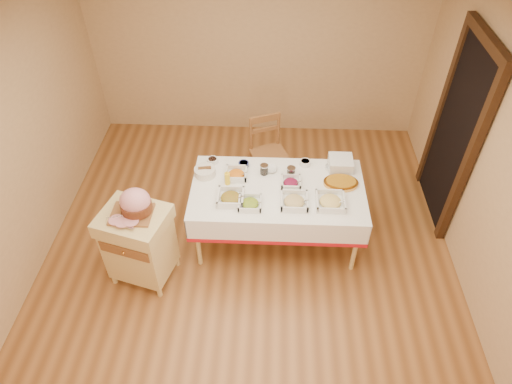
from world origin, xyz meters
TOP-DOWN VIEW (x-y plane):
  - room_shell at (0.00, 0.00)m, footprint 5.00×5.00m
  - doorway at (2.20, 0.90)m, footprint 0.09×1.10m
  - dining_table at (0.30, 0.30)m, footprint 1.82×1.02m
  - butcher_cart at (-1.08, -0.28)m, footprint 0.75×0.67m
  - dining_chair at (0.18, 1.27)m, footprint 0.54×0.53m
  - ham_on_board at (-1.04, -0.25)m, footprint 0.41×0.39m
  - serving_dish_a at (-0.18, 0.10)m, footprint 0.27×0.27m
  - serving_dish_b at (0.02, 0.03)m, footprint 0.23×0.23m
  - serving_dish_c at (0.47, 0.07)m, footprint 0.27×0.27m
  - serving_dish_d at (0.83, 0.09)m, footprint 0.29×0.29m
  - serving_dish_e at (-0.15, 0.47)m, footprint 0.24×0.23m
  - serving_dish_f at (0.44, 0.36)m, footprint 0.21×0.20m
  - small_bowl_left at (-0.43, 0.70)m, footprint 0.12×0.12m
  - small_bowl_mid at (-0.08, 0.65)m, footprint 0.11×0.11m
  - small_bowl_right at (0.60, 0.70)m, footprint 0.12×0.12m
  - bowl_white_imported at (0.21, 0.58)m, footprint 0.17×0.17m
  - bowl_small_imported at (0.89, 0.63)m, footprint 0.19×0.19m
  - preserve_jar_left at (0.15, 0.53)m, footprint 0.09×0.09m
  - preserve_jar_right at (0.44, 0.50)m, footprint 0.09×0.09m
  - mustard_bottle at (-0.23, 0.35)m, footprint 0.06×0.06m
  - bread_basket at (-0.49, 0.49)m, footprint 0.23×0.23m
  - plate_stack at (0.98, 0.66)m, footprint 0.26×0.26m
  - brass_platter at (0.96, 0.39)m, footprint 0.37×0.26m

SIDE VIEW (x-z plane):
  - dining_chair at x=0.18m, z-range 0.01..0.95m
  - butcher_cart at x=-1.08m, z-range 0.06..0.95m
  - dining_table at x=0.30m, z-range 0.22..0.98m
  - bowl_white_imported at x=0.21m, z-range 0.76..0.80m
  - brass_platter at x=0.96m, z-range 0.76..0.81m
  - bowl_small_imported at x=0.89m, z-range 0.76..0.81m
  - small_bowl_mid at x=-0.08m, z-range 0.76..0.81m
  - small_bowl_left at x=-0.43m, z-range 0.76..0.82m
  - serving_dish_b at x=0.02m, z-range 0.74..0.84m
  - serving_dish_f at x=0.44m, z-range 0.74..0.84m
  - small_bowl_right at x=0.60m, z-range 0.76..0.82m
  - serving_dish_e at x=-0.15m, z-range 0.74..0.85m
  - serving_dish_d at x=0.83m, z-range 0.74..0.85m
  - serving_dish_c at x=0.47m, z-range 0.74..0.85m
  - serving_dish_a at x=-0.18m, z-range 0.74..0.86m
  - bread_basket at x=-0.49m, z-range 0.75..0.85m
  - preserve_jar_left at x=0.15m, z-range 0.75..0.87m
  - preserve_jar_right at x=0.44m, z-range 0.75..0.87m
  - plate_stack at x=0.98m, z-range 0.76..0.88m
  - mustard_bottle at x=-0.23m, z-range 0.75..0.93m
  - ham_on_board at x=-1.04m, z-range 0.87..1.14m
  - doorway at x=2.20m, z-range 0.01..2.21m
  - room_shell at x=0.00m, z-range -1.20..3.80m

